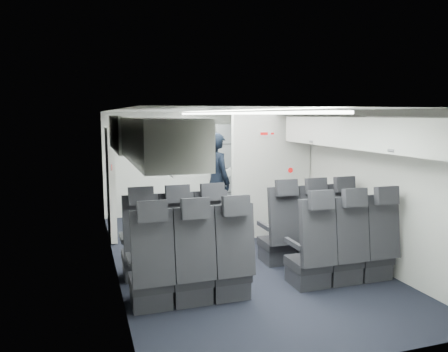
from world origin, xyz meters
TOP-DOWN VIEW (x-y plane):
  - cabin_shell at (0.00, 0.00)m, footprint 3.41×6.01m
  - seat_row_front at (-0.00, -0.53)m, footprint 3.33×0.56m
  - seat_row_mid at (-0.00, -1.43)m, footprint 3.33×0.56m
  - overhead_bin_left_rear at (-1.40, -2.00)m, footprint 0.53×1.80m
  - overhead_bin_left_front_open at (-1.44, -0.25)m, footprint 0.64×1.70m
  - overhead_bin_right_rear at (1.40, -2.00)m, footprint 0.53×1.80m
  - overhead_bin_right_front at (1.40, -0.25)m, footprint 0.53×1.70m
  - bulkhead_partition at (0.98, 0.80)m, footprint 1.40×0.15m
  - galley_unit at (0.95, 2.72)m, footprint 0.85×0.52m
  - boarding_door at (-1.64, 1.55)m, footprint 0.12×1.27m
  - flight_attendant at (0.25, 1.58)m, footprint 0.61×0.75m
  - carry_on_bag at (-1.37, -0.46)m, footprint 0.41×0.31m
  - papers at (0.44, 1.53)m, footprint 0.18×0.13m

SIDE VIEW (x-z plane):
  - seat_row_front at x=0.00m, z-range -0.21..1.02m
  - seat_row_mid at x=0.00m, z-range -0.21..1.02m
  - flight_attendant at x=0.25m, z-range 0.00..1.77m
  - galley_unit at x=0.95m, z-range 0.00..1.90m
  - boarding_door at x=-1.64m, z-range 0.02..1.88m
  - papers at x=0.44m, z-range 0.96..1.11m
  - bulkhead_partition at x=0.98m, z-range 0.01..2.14m
  - cabin_shell at x=0.00m, z-range 0.04..2.21m
  - overhead_bin_left_front_open at x=-1.44m, z-range 1.38..2.10m
  - carry_on_bag at x=-1.37m, z-range 1.69..1.92m
  - overhead_bin_right_front at x=1.40m, z-range 1.66..2.06m
  - overhead_bin_left_rear at x=-1.40m, z-range 1.66..2.06m
  - overhead_bin_right_rear at x=1.40m, z-range 1.66..2.06m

